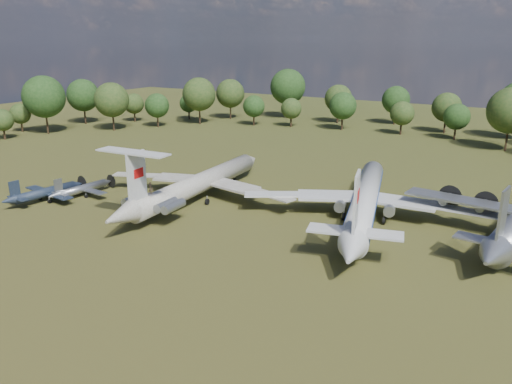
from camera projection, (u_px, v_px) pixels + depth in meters
The scene contains 6 objects.
ground at pixel (209, 206), 79.33m from camera, with size 300.00×300.00×0.00m, color #284015.
il62_airliner at pixel (199, 187), 81.84m from camera, with size 34.35×44.66×4.38m, color #B6B6B1, non-canonical shape.
tu104_jet at pixel (365, 204), 72.61m from camera, with size 36.14×48.18×4.82m, color silver, non-canonical shape.
small_prop_west at pixel (46, 194), 81.44m from camera, with size 11.33×15.45×2.27m, color black, non-canonical shape.
small_prop_northwest at pixel (83, 190), 84.05m from camera, with size 9.93×13.54×1.99m, color #94969B, non-canonical shape.
person_on_il62 at pixel (151, 188), 70.49m from camera, with size 0.65×0.42×1.77m, color olive.
Camera 1 is at (45.20, -60.52, 25.48)m, focal length 35.00 mm.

